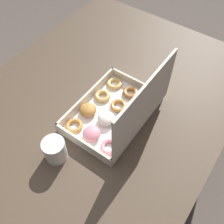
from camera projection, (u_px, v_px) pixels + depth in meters
name	position (u px, v px, depth m)	size (l,w,h in m)	color
ground_plane	(102.00, 179.00, 1.56)	(8.00, 8.00, 0.00)	#564C44
dining_table	(97.00, 119.00, 1.06)	(1.29, 0.92, 0.71)	#4C3D2D
donut_box	(118.00, 111.00, 0.91)	(0.34, 0.25, 0.26)	white
coffee_mug	(55.00, 150.00, 0.83)	(0.07, 0.07, 0.08)	white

